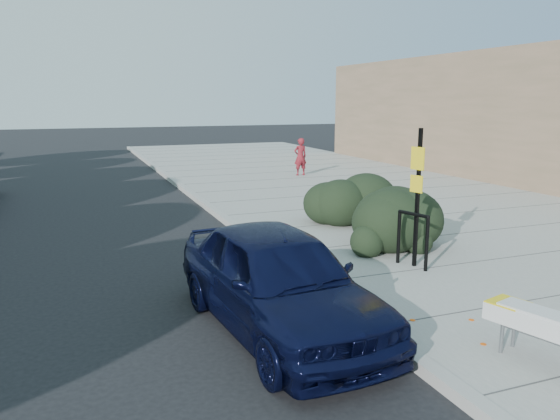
% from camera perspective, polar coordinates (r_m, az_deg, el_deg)
% --- Properties ---
extents(ground, '(120.00, 120.00, 0.00)m').
position_cam_1_polar(ground, '(9.64, 3.79, -8.44)').
color(ground, black).
rests_on(ground, ground).
extents(sidewalk_near, '(11.20, 50.00, 0.15)m').
position_cam_1_polar(sidewalk_near, '(16.55, 14.10, -0.04)').
color(sidewalk_near, gray).
rests_on(sidewalk_near, ground).
extents(curb_near, '(0.22, 50.00, 0.17)m').
position_cam_1_polar(curb_near, '(14.12, -4.81, -1.64)').
color(curb_near, '#9E9E99').
rests_on(curb_near, ground).
extents(bike_rack, '(0.26, 0.70, 1.06)m').
position_cam_1_polar(bike_rack, '(10.58, 13.70, -2.48)').
color(bike_rack, black).
rests_on(bike_rack, sidewalk_near).
extents(sign_post, '(0.13, 0.30, 2.62)m').
position_cam_1_polar(sign_post, '(10.48, 14.16, 2.10)').
color(sign_post, black).
rests_on(sign_post, sidewalk_near).
extents(hedge, '(3.25, 4.46, 1.50)m').
position_cam_1_polar(hedge, '(13.06, 8.83, 0.85)').
color(hedge, black).
rests_on(hedge, sidewalk_near).
extents(sedan_navy, '(2.18, 4.62, 1.53)m').
position_cam_1_polar(sedan_navy, '(7.83, -0.17, -7.28)').
color(sedan_navy, black).
rests_on(sedan_navy, ground).
extents(pedestrian, '(0.58, 0.40, 1.56)m').
position_cam_1_polar(pedestrian, '(22.93, 2.14, 5.58)').
color(pedestrian, maroon).
rests_on(pedestrian, sidewalk_near).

